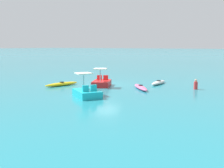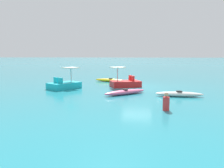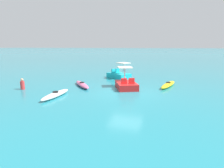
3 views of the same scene
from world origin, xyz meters
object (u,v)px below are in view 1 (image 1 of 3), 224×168
(kayak_yellow, at_px, (62,84))
(kayak_pink, at_px, (141,87))
(kayak_white, at_px, (159,82))
(pedal_boat_red, at_px, (102,82))
(pedal_boat_cyan, at_px, (87,92))
(person_near_shore, at_px, (196,85))

(kayak_yellow, distance_m, kayak_pink, 7.31)
(kayak_white, distance_m, pedal_boat_red, 5.56)
(kayak_pink, bearing_deg, kayak_yellow, -73.21)
(pedal_boat_red, relative_size, pedal_boat_cyan, 0.99)
(kayak_white, relative_size, kayak_pink, 1.06)
(kayak_white, xyz_separation_m, kayak_pink, (3.50, -0.24, -0.00))
(kayak_yellow, relative_size, kayak_white, 1.14)
(pedal_boat_cyan, bearing_deg, person_near_shore, 141.33)
(kayak_white, relative_size, pedal_boat_red, 1.08)
(kayak_pink, relative_size, pedal_boat_red, 1.02)
(pedal_boat_cyan, bearing_deg, kayak_yellow, -119.87)
(kayak_pink, bearing_deg, pedal_boat_cyan, -20.59)
(kayak_white, bearing_deg, kayak_pink, -3.96)
(kayak_pink, xyz_separation_m, pedal_boat_cyan, (5.04, -1.89, 0.17))
(pedal_boat_red, bearing_deg, kayak_white, 134.00)
(kayak_pink, height_order, person_near_shore, person_near_shore)
(pedal_boat_cyan, bearing_deg, pedal_boat_red, -158.39)
(kayak_white, bearing_deg, pedal_boat_red, -46.00)
(kayak_pink, relative_size, person_near_shore, 3.25)
(kayak_white, height_order, kayak_pink, same)
(kayak_pink, bearing_deg, pedal_boat_red, -84.58)
(kayak_pink, distance_m, pedal_boat_cyan, 5.39)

